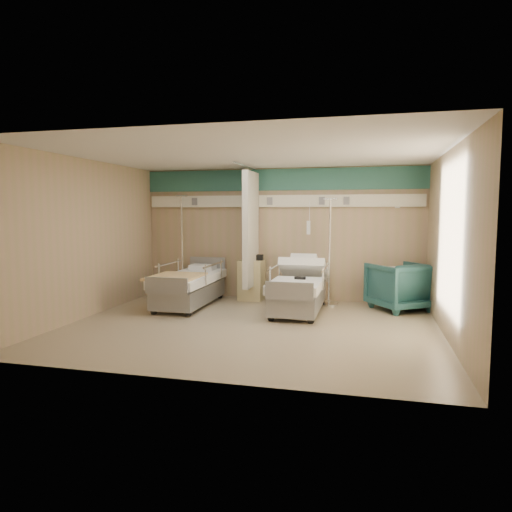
% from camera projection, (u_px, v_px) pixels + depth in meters
% --- Properties ---
extents(ground, '(6.00, 5.00, 0.00)m').
position_uv_depth(ground, '(251.00, 326.00, 7.49)').
color(ground, gray).
rests_on(ground, ground).
extents(room_walls, '(6.04, 5.04, 2.82)m').
position_uv_depth(room_walls, '(252.00, 213.00, 7.57)').
color(room_walls, tan).
rests_on(room_walls, ground).
extents(bed_right, '(1.00, 2.16, 0.63)m').
position_uv_depth(bed_right, '(299.00, 295.00, 8.58)').
color(bed_right, white).
rests_on(bed_right, ground).
extents(bed_left, '(1.00, 2.16, 0.63)m').
position_uv_depth(bed_left, '(189.00, 290.00, 9.10)').
color(bed_left, white).
rests_on(bed_left, ground).
extents(bedside_cabinet, '(0.50, 0.48, 0.85)m').
position_uv_depth(bedside_cabinet, '(251.00, 280.00, 9.71)').
color(bedside_cabinet, '#CCBB7F').
rests_on(bedside_cabinet, ground).
extents(visitor_armchair, '(1.37, 1.38, 0.91)m').
position_uv_depth(visitor_armchair, '(400.00, 286.00, 8.70)').
color(visitor_armchair, '#204D50').
rests_on(visitor_armchair, ground).
extents(waffle_blanket, '(0.83, 0.80, 0.07)m').
position_uv_depth(waffle_blanket, '(399.00, 261.00, 8.67)').
color(waffle_blanket, white).
rests_on(waffle_blanket, visitor_armchair).
extents(iv_stand_right, '(0.38, 0.38, 2.14)m').
position_uv_depth(iv_stand_right, '(329.00, 284.00, 9.15)').
color(iv_stand_right, silver).
rests_on(iv_stand_right, ground).
extents(iv_stand_left, '(0.40, 0.40, 2.23)m').
position_uv_depth(iv_stand_left, '(183.00, 277.00, 9.97)').
color(iv_stand_left, silver).
rests_on(iv_stand_left, ground).
extents(call_remote, '(0.21, 0.10, 0.04)m').
position_uv_depth(call_remote, '(300.00, 278.00, 8.43)').
color(call_remote, black).
rests_on(call_remote, bed_right).
extents(tan_blanket, '(0.91, 1.14, 0.04)m').
position_uv_depth(tan_blanket, '(176.00, 277.00, 8.64)').
color(tan_blanket, '#D9B36F').
rests_on(tan_blanket, bed_left).
extents(toiletry_bag, '(0.23, 0.15, 0.12)m').
position_uv_depth(toiletry_bag, '(258.00, 257.00, 9.67)').
color(toiletry_bag, black).
rests_on(toiletry_bag, bedside_cabinet).
extents(white_cup, '(0.09, 0.09, 0.12)m').
position_uv_depth(white_cup, '(246.00, 257.00, 9.70)').
color(white_cup, white).
rests_on(white_cup, bedside_cabinet).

